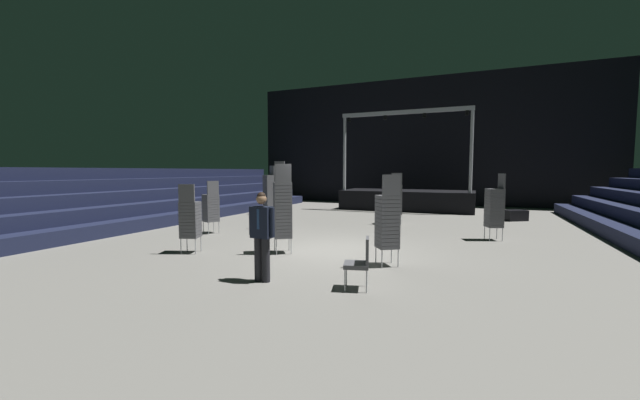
{
  "coord_description": "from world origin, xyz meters",
  "views": [
    {
      "loc": [
        3.51,
        -9.2,
        2.13
      ],
      "look_at": [
        -0.1,
        -0.74,
        1.4
      ],
      "focal_mm": 20.63,
      "sensor_mm": 36.0,
      "label": 1
    }
  ],
  "objects": [
    {
      "name": "bleacher_bank_left",
      "position": [
        -9.12,
        1.0,
        1.12
      ],
      "size": [
        3.75,
        24.0,
        2.25
      ],
      "rotation": [
        0.0,
        0.0,
        1.57
      ],
      "color": "#191E38",
      "rests_on": "ground_plane"
    },
    {
      "name": "arena_end_wall",
      "position": [
        0.0,
        15.0,
        4.0
      ],
      "size": [
        22.0,
        0.3,
        8.0
      ],
      "primitive_type": "cube",
      "color": "black",
      "rests_on": "ground_plane"
    },
    {
      "name": "man_with_tie",
      "position": [
        -0.24,
        -3.24,
        0.98
      ],
      "size": [
        0.57,
        0.25,
        1.73
      ],
      "rotation": [
        0.0,
        0.0,
        3.1
      ],
      "color": "black",
      "rests_on": "ground_plane"
    },
    {
      "name": "loose_chair_near_man",
      "position": [
        1.64,
        -2.96,
        0.53
      ],
      "size": [
        0.54,
        0.54,
        0.95
      ],
      "rotation": [
        0.0,
        0.0,
        1.83
      ],
      "color": "#B2B5BA",
      "rests_on": "ground_plane"
    },
    {
      "name": "stage_riser",
      "position": [
        0.0,
        11.27,
        0.61
      ],
      "size": [
        6.97,
        2.94,
        5.24
      ],
      "color": "black",
      "rests_on": "ground_plane"
    },
    {
      "name": "chair_stack_front_left",
      "position": [
        0.55,
        5.46,
        1.03
      ],
      "size": [
        0.57,
        0.57,
        2.05
      ],
      "rotation": [
        0.0,
        0.0,
        0.37
      ],
      "color": "#B2B5BA",
      "rests_on": "ground_plane"
    },
    {
      "name": "equipment_road_case",
      "position": [
        5.06,
        8.51,
        0.23
      ],
      "size": [
        1.08,
        1.0,
        0.45
      ],
      "primitive_type": "cube",
      "rotation": [
        0.0,
        0.0,
        0.59
      ],
      "color": "black",
      "rests_on": "ground_plane"
    },
    {
      "name": "chair_stack_front_right",
      "position": [
        4.04,
        3.21,
        1.03
      ],
      "size": [
        0.57,
        0.57,
        2.05
      ],
      "rotation": [
        0.0,
        0.0,
        1.94
      ],
      "color": "#B2B5BA",
      "rests_on": "ground_plane"
    },
    {
      "name": "chair_stack_rear_right",
      "position": [
        -4.81,
        0.81,
        0.9
      ],
      "size": [
        0.58,
        0.58,
        1.79
      ],
      "rotation": [
        0.0,
        0.0,
        1.14
      ],
      "color": "#B2B5BA",
      "rests_on": "ground_plane"
    },
    {
      "name": "chair_stack_mid_centre",
      "position": [
        -1.07,
        -0.91,
        1.15
      ],
      "size": [
        0.61,
        0.61,
        2.31
      ],
      "rotation": [
        0.0,
        0.0,
        0.63
      ],
      "color": "#B2B5BA",
      "rests_on": "ground_plane"
    },
    {
      "name": "ground_plane",
      "position": [
        0.0,
        0.0,
        -0.05
      ],
      "size": [
        22.0,
        30.0,
        0.1
      ],
      "primitive_type": "cube",
      "color": "slate"
    },
    {
      "name": "chair_stack_mid_left",
      "position": [
        -5.86,
        6.37,
        1.19
      ],
      "size": [
        0.59,
        0.59,
        2.39
      ],
      "rotation": [
        0.0,
        0.0,
        2.66
      ],
      "color": "#B2B5BA",
      "rests_on": "ground_plane"
    },
    {
      "name": "chair_stack_mid_right",
      "position": [
        -3.29,
        -1.83,
        0.9
      ],
      "size": [
        0.56,
        0.56,
        1.79
      ],
      "rotation": [
        0.0,
        0.0,
        0.35
      ],
      "color": "#B2B5BA",
      "rests_on": "ground_plane"
    },
    {
      "name": "chair_stack_rear_centre",
      "position": [
        1.71,
        -1.12,
        1.03
      ],
      "size": [
        0.61,
        0.61,
        2.05
      ],
      "rotation": [
        0.0,
        0.0,
        0.61
      ],
      "color": "#B2B5BA",
      "rests_on": "ground_plane"
    },
    {
      "name": "chair_stack_rear_left",
      "position": [
        -3.04,
        2.65,
        1.24
      ],
      "size": [
        0.46,
        0.46,
        2.48
      ],
      "rotation": [
        0.0,
        0.0,
        6.24
      ],
      "color": "#B2B5BA",
      "rests_on": "ground_plane"
    }
  ]
}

